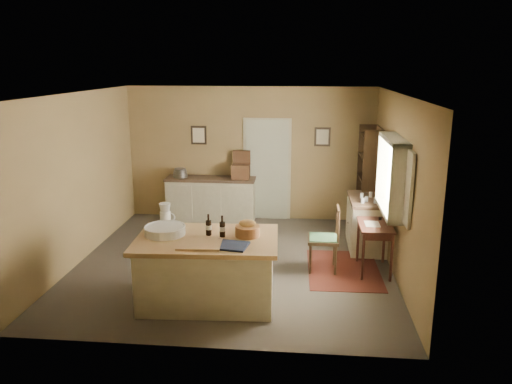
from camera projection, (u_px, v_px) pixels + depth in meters
ground at (234, 263)px, 8.08m from camera, size 5.00×5.00×0.00m
wall_back at (250, 154)px, 10.15m from camera, size 5.00×0.10×2.70m
wall_front at (200, 236)px, 5.33m from camera, size 5.00×0.10×2.70m
wall_left at (78, 178)px, 7.98m from camera, size 0.10×5.00×2.70m
wall_right at (397, 186)px, 7.51m from camera, size 0.10×5.00×2.70m
ceiling at (232, 94)px, 7.41m from camera, size 5.00×5.00×0.00m
door at (267, 169)px, 10.16m from camera, size 0.97×0.06×2.11m
framed_prints at (260, 136)px, 10.02m from camera, size 2.82×0.02×0.38m
window at (395, 175)px, 7.28m from camera, size 0.25×1.99×1.12m
work_island at (207, 268)px, 6.68m from camera, size 1.93×1.31×1.20m
sideboard at (211, 198)px, 10.15m from camera, size 1.81×0.52×1.18m
rug at (343, 269)px, 7.81m from camera, size 1.14×1.63×0.01m
writing_desk at (375, 231)px, 7.61m from camera, size 0.49×0.81×0.82m
desk_chair at (323, 239)px, 7.69m from camera, size 0.47×0.47×1.01m
right_cabinet at (366, 223)px, 8.63m from camera, size 0.62×1.11×0.99m
shelving_unit at (371, 181)px, 9.35m from camera, size 0.34×0.90×2.01m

